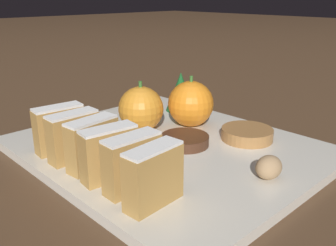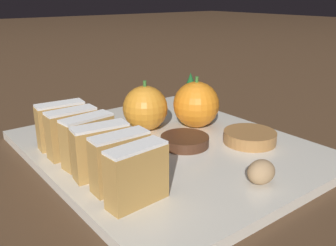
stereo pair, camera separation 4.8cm
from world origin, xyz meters
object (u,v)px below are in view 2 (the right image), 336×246
object	(u,v)px
orange_near	(196,105)
walnut	(261,172)
chocolate_cookie	(185,141)
orange_far	(145,108)

from	to	relation	value
orange_near	walnut	xyz separation A→B (m)	(-0.07, -0.17, -0.02)
orange_near	chocolate_cookie	size ratio (longest dim) A/B	1.20
walnut	chocolate_cookie	size ratio (longest dim) A/B	0.50
orange_far	chocolate_cookie	size ratio (longest dim) A/B	1.15
walnut	orange_far	bearing A→B (deg)	90.44
orange_far	chocolate_cookie	bearing A→B (deg)	-86.39
orange_far	chocolate_cookie	world-z (taller)	orange_far
orange_near	orange_far	distance (m)	0.08
walnut	orange_near	bearing A→B (deg)	69.55
orange_far	walnut	distance (m)	0.21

